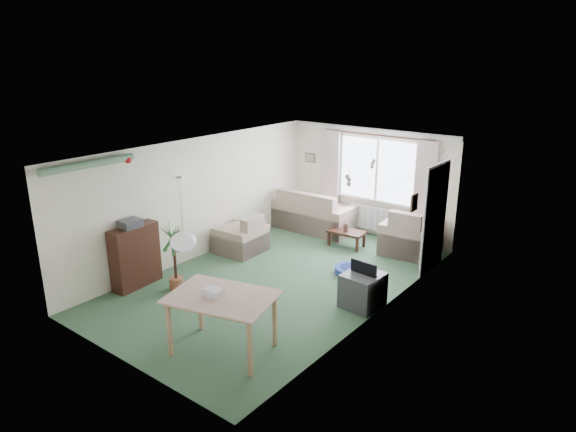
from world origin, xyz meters
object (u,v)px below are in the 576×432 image
Objects in this scene: armchair_left at (240,233)px; tv_cube at (363,290)px; armchair_corner at (412,231)px; coffee_table at (346,238)px; dining_table at (223,324)px; sofa at (315,209)px; houseplant at (175,258)px; pet_bed at (350,270)px; bookshelf at (135,256)px.

armchair_left is 1.44× the size of tv_cube.
armchair_corner is 1.40× the size of coffee_table.
armchair_corner is at bearing 21.59° from coffee_table.
dining_table is at bearing -106.65° from tv_cube.
armchair_left is (-2.82, -2.08, -0.08)m from armchair_corner.
coffee_table is (1.18, -0.52, -0.30)m from sofa.
houseplant reaches higher than armchair_corner.
armchair_left reaches higher than pet_bed.
bookshelf reaches higher than armchair_corner.
armchair_corner is 1.73× the size of tv_cube.
armchair_corner is at bearing 84.51° from dining_table.
houseplant is 3.23m from pet_bed.
armchair_corner is at bearing 58.90° from houseplant.
coffee_table is at bearing 99.76° from dining_table.
tv_cube is (2.80, -2.67, -0.19)m from sofa.
houseplant is 0.92× the size of dining_table.
tv_cube is (0.38, -2.65, -0.20)m from armchair_corner.
pet_bed is at bearing 97.40° from armchair_left.
armchair_corner reaches higher than pet_bed.
bookshelf reaches higher than pet_bed.
sofa is 5.36m from dining_table.
dining_table reaches higher than tv_cube.
armchair_corner is at bearing 49.68° from bookshelf.
dining_table is 3.35m from pet_bed.
armchair_corner is 1.75m from pet_bed.
bookshelf is 1.86× the size of pet_bed.
houseplant reaches higher than pet_bed.
sofa is 1.45× the size of dining_table.
houseplant is 1.94× the size of tv_cube.
coffee_table is (1.58, 1.59, -0.23)m from armchair_left.
sofa is 2.15m from armchair_left.
sofa reaches higher than dining_table.
dining_table is at bearing -16.48° from bookshelf.
tv_cube is at bearing 76.89° from armchair_left.
armchair_corner is at bearing 178.01° from sofa.
pet_bed is at bearing 138.43° from sofa.
dining_table is at bearing 35.95° from armchair_left.
tv_cube reaches higher than pet_bed.
tv_cube is (0.85, 2.32, -0.13)m from dining_table.
coffee_table is 0.70× the size of bookshelf.
coffee_table reaches higher than pet_bed.
armchair_corner reaches higher than armchair_left.
dining_table is (-0.48, -4.97, -0.07)m from armchair_corner.
pet_bed is at bearing 40.88° from bookshelf.
armchair_left is at bearing -134.72° from coffee_table.
coffee_table is 1.24× the size of tv_cube.
sofa is at bearing 89.28° from houseplant.
sofa is 3.20× the size of pet_bed.
houseplant is (-1.23, -3.61, 0.43)m from coffee_table.
coffee_table is at bearing 130.59° from tv_cube.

